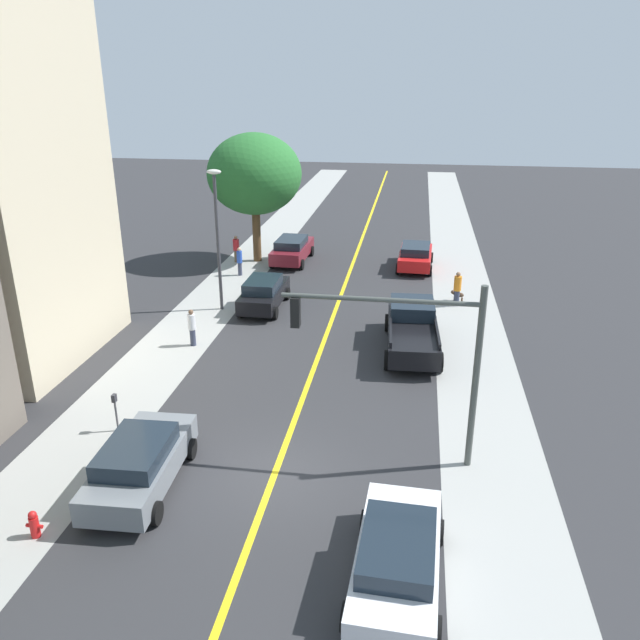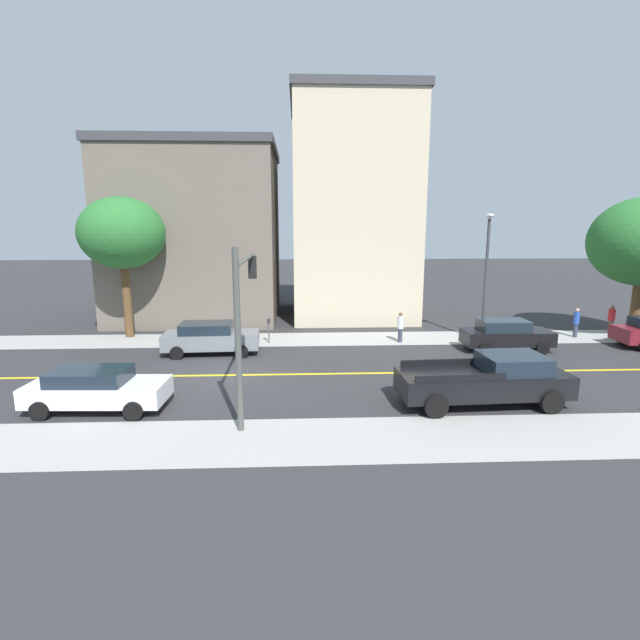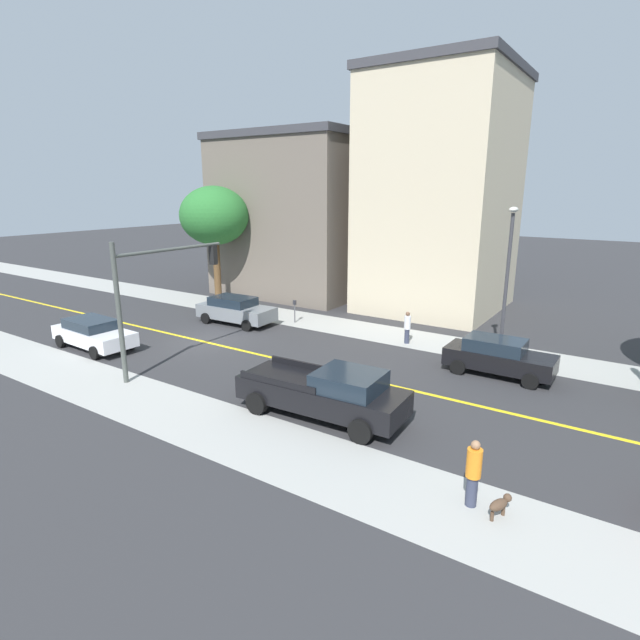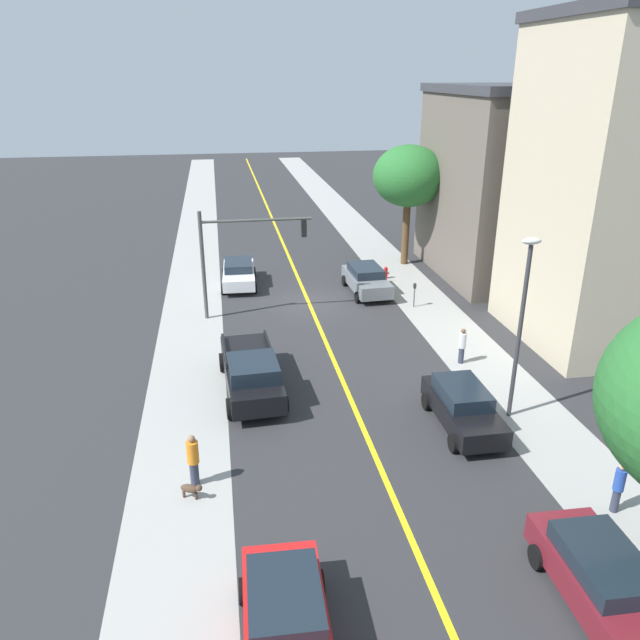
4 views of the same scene
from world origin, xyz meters
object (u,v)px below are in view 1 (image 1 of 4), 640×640
Objects in this scene: black_sedan_left_curb at (264,293)px; small_dog at (458,294)px; grey_sedan_left_curb at (140,462)px; white_sedan_right_curb at (398,557)px; traffic_light_mast at (411,345)px; red_sedan_right_curb at (415,256)px; black_pickup_truck at (412,328)px; pedestrian_blue_shirt at (240,261)px; pedestrian_white_shirt at (192,327)px; maroon_sedan_left_curb at (292,249)px; fire_hydrant at (34,524)px; street_tree_right_corner at (254,174)px; parking_meter at (115,407)px; street_lamp at (217,226)px; pedestrian_orange_shirt at (457,288)px; pedestrian_red_shirt at (236,248)px.

black_sedan_left_curb is 10.04m from small_dog.
grey_sedan_left_curb reaches higher than white_sedan_right_curb.
traffic_light_mast is 20.86m from red_sedan_right_curb.
grey_sedan_left_curb is 13.37m from black_pickup_truck.
pedestrian_blue_shirt is (-10.08, 17.66, -2.95)m from traffic_light_mast.
black_sedan_left_curb is 0.73× the size of black_pickup_truck.
red_sedan_right_curb is at bearing -52.83° from pedestrian_white_shirt.
maroon_sedan_left_curb is 1.09× the size of black_sedan_left_curb.
white_sedan_right_curb reaches higher than fire_hydrant.
black_pickup_truck is at bearing -51.26° from street_tree_right_corner.
black_pickup_truck is (7.43, -3.87, 0.10)m from black_sedan_left_curb.
pedestrian_blue_shirt is at bearing 27.51° from black_sedan_left_curb.
parking_meter is at bearing 128.52° from black_pickup_truck.
parking_meter is 0.22× the size of black_pickup_truck.
pedestrian_blue_shirt reaches higher than small_dog.
pedestrian_orange_shirt is at bearing 11.10° from street_lamp.
parking_meter is 12.64m from black_pickup_truck.
parking_meter is at bearing 161.84° from pedestrian_white_shirt.
fire_hydrant is 5.19m from parking_meter.
pedestrian_orange_shirt is (9.61, 16.84, 0.12)m from grey_sedan_left_curb.
pedestrian_blue_shirt is at bearing 92.07° from parking_meter.
black_sedan_left_curb is at bearing 80.39° from parking_meter.
pedestrian_white_shirt is (-1.96, 9.95, 0.05)m from grey_sedan_left_curb.
pedestrian_red_shirt is at bearing 94.53° from parking_meter.
fire_hydrant is 22.63m from pedestrian_blue_shirt.
white_sedan_right_curb reaches higher than small_dog.
pedestrian_red_shirt is (-11.04, 20.36, -2.97)m from traffic_light_mast.
black_sedan_left_curb reaches higher than grey_sedan_left_curb.
fire_hydrant is at bearing 28.18° from traffic_light_mast.
pedestrian_orange_shirt reaches higher than fire_hydrant.
pedestrian_blue_shirt is 12.68m from small_dog.
street_tree_right_corner is 1.77× the size of red_sedan_right_curb.
pedestrian_orange_shirt reaches higher than grey_sedan_left_curb.
traffic_light_mast is 8.07× the size of small_dog.
street_tree_right_corner is 23.10m from traffic_light_mast.
street_tree_right_corner is 1.62× the size of maroon_sedan_left_curb.
white_sedan_right_curb is (9.19, -0.23, 0.40)m from fire_hydrant.
street_tree_right_corner is 28.19m from white_sedan_right_curb.
maroon_sedan_left_curb is at bearing 1.09° from street_tree_right_corner.
pedestrian_orange_shirt is at bearing -78.74° from black_sedan_left_curb.
street_tree_right_corner is at bearing -99.95° from pedestrian_blue_shirt.
pedestrian_orange_shirt is (9.60, 1.86, 0.12)m from black_sedan_left_curb.
pedestrian_orange_shirt is at bearing -4.21° from white_sedan_right_curb.
black_pickup_truck is 13.62m from pedestrian_blue_shirt.
pedestrian_white_shirt is at bearing -14.27° from pedestrian_orange_shirt.
red_sedan_right_curb is (9.87, -0.22, -4.60)m from street_tree_right_corner.
pedestrian_white_shirt reaches higher than red_sedan_right_curb.
white_sedan_right_curb is at bearing 89.46° from traffic_light_mast.
fire_hydrant is 12.35m from pedestrian_white_shirt.
pedestrian_red_shirt reaches higher than fire_hydrant.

